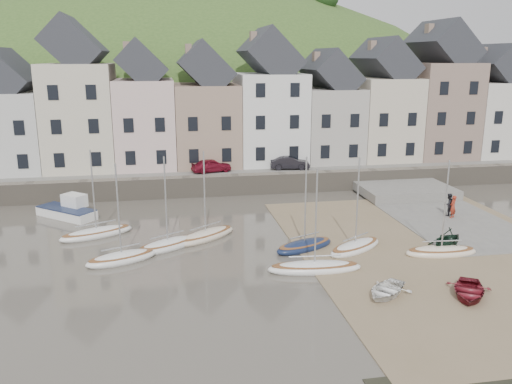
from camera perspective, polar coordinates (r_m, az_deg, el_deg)
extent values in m
plane|color=#4A443A|center=(31.93, 1.89, -7.88)|extent=(160.00, 160.00, 0.00)
cube|color=#365421|center=(62.25, -4.18, 3.88)|extent=(90.00, 30.00, 1.50)
cube|color=slate|center=(50.88, -2.85, 2.43)|extent=(70.00, 7.00, 0.10)
cube|color=slate|center=(47.64, -2.30, 0.81)|extent=(70.00, 1.20, 1.80)
cube|color=#7D6A4C|center=(35.71, 19.54, -6.22)|extent=(18.00, 26.00, 0.06)
cube|color=slate|center=(44.21, 19.06, -2.21)|extent=(8.00, 18.00, 0.12)
ellipsoid|color=#365421|center=(93.86, -8.81, -4.45)|extent=(134.40, 84.00, 84.00)
cylinder|color=#382619|center=(78.72, -22.73, 17.67)|extent=(0.50, 0.50, 3.00)
cylinder|color=#382619|center=(81.12, -11.91, 18.31)|extent=(0.50, 0.50, 3.00)
cylinder|color=#382619|center=(80.03, -1.32, 18.65)|extent=(0.50, 0.50, 3.00)
cylinder|color=#382619|center=(81.76, 7.59, 18.45)|extent=(0.50, 0.50, 3.00)
cube|color=beige|center=(55.11, -24.67, 5.97)|extent=(5.80, 8.00, 7.50)
cube|color=beige|center=(53.74, -18.41, 7.71)|extent=(6.40, 8.00, 10.00)
cube|color=gray|center=(53.77, -20.89, 16.32)|extent=(0.60, 0.90, 1.40)
cube|color=beige|center=(53.30, -11.86, 7.27)|extent=(5.60, 8.00, 8.50)
cube|color=gray|center=(52.98, -13.83, 14.80)|extent=(0.60, 0.90, 1.40)
cube|color=gray|center=(53.47, -5.41, 7.27)|extent=(6.20, 8.00, 8.00)
cube|color=gray|center=(52.96, -7.33, 14.87)|extent=(0.60, 0.90, 1.40)
cube|color=silver|center=(54.31, 1.43, 7.97)|extent=(6.60, 8.00, 9.00)
cube|color=gray|center=(53.68, -0.31, 16.26)|extent=(0.60, 0.90, 1.40)
cube|color=#A9A39A|center=(55.97, 7.76, 7.26)|extent=(5.80, 8.00, 7.50)
cube|color=gray|center=(55.12, 6.52, 14.15)|extent=(0.60, 0.90, 1.40)
cube|color=beige|center=(57.99, 13.44, 7.74)|extent=(6.00, 8.00, 8.50)
cube|color=gray|center=(57.07, 12.45, 15.02)|extent=(0.60, 0.90, 1.40)
cube|color=gray|center=(60.66, 18.98, 8.35)|extent=(6.40, 8.00, 10.00)
cube|color=gray|center=(59.70, 18.24, 16.25)|extent=(0.60, 0.90, 1.40)
cube|color=silver|center=(63.94, 23.78, 7.29)|extent=(5.80, 8.00, 8.00)
cube|color=gray|center=(62.80, 23.30, 13.59)|extent=(0.60, 0.90, 1.40)
ellipsoid|color=white|center=(38.30, -16.88, -4.35)|extent=(5.28, 3.48, 0.84)
ellipsoid|color=brown|center=(38.23, -16.90, -4.03)|extent=(4.85, 3.18, 0.20)
cylinder|color=#B2B5B7|center=(37.45, -17.22, 0.15)|extent=(0.10, 0.10, 5.60)
cylinder|color=#B2B5B7|center=(38.07, -16.96, -3.28)|extent=(2.60, 1.23, 0.08)
ellipsoid|color=white|center=(33.30, -14.35, -7.02)|extent=(4.64, 3.03, 0.84)
ellipsoid|color=brown|center=(33.22, -14.37, -6.66)|extent=(4.26, 2.77, 0.20)
cylinder|color=#B2B5B7|center=(32.32, -14.69, -1.89)|extent=(0.10, 0.10, 5.60)
cylinder|color=#B2B5B7|center=(33.04, -14.43, -5.81)|extent=(2.27, 0.98, 0.08)
ellipsoid|color=beige|center=(36.33, -5.48, -4.79)|extent=(4.93, 4.18, 0.84)
ellipsoid|color=brown|center=(36.26, -5.49, -4.46)|extent=(4.52, 3.83, 0.20)
cylinder|color=#B2B5B7|center=(35.43, -5.60, -0.05)|extent=(0.10, 0.10, 5.60)
cylinder|color=#B2B5B7|center=(36.09, -5.51, -3.66)|extent=(2.27, 1.70, 0.08)
ellipsoid|color=white|center=(34.91, -9.54, -5.74)|extent=(4.69, 3.67, 0.84)
ellipsoid|color=brown|center=(34.83, -9.55, -5.40)|extent=(4.30, 3.36, 0.20)
cylinder|color=#B2B5B7|center=(33.97, -9.75, -0.83)|extent=(0.10, 0.10, 5.60)
cylinder|color=#B2B5B7|center=(34.66, -9.59, -4.58)|extent=(2.19, 1.38, 0.08)
ellipsoid|color=white|center=(31.10, 6.35, -8.20)|extent=(5.65, 1.95, 0.84)
ellipsoid|color=brown|center=(31.02, 6.36, -7.82)|extent=(5.19, 1.77, 0.20)
cylinder|color=#B2B5B7|center=(30.05, 6.52, -2.73)|extent=(0.10, 0.10, 5.60)
cylinder|color=#B2B5B7|center=(30.82, 6.39, -6.91)|extent=(3.04, 0.33, 0.08)
ellipsoid|color=#152141|center=(34.43, 5.27, -5.88)|extent=(4.58, 3.11, 0.84)
ellipsoid|color=brown|center=(34.36, 5.28, -5.54)|extent=(4.21, 2.85, 0.20)
cylinder|color=#B2B5B7|center=(33.49, 5.39, -0.90)|extent=(0.10, 0.10, 5.60)
cylinder|color=#B2B5B7|center=(34.18, 5.30, -4.70)|extent=(2.22, 1.03, 0.08)
ellipsoid|color=white|center=(34.65, 10.69, -5.95)|extent=(4.70, 3.69, 0.84)
ellipsoid|color=brown|center=(34.57, 10.71, -5.61)|extent=(4.32, 3.38, 0.20)
cylinder|color=#B2B5B7|center=(33.70, 10.93, -1.01)|extent=(0.10, 0.10, 5.60)
cylinder|color=#B2B5B7|center=(34.39, 10.75, -4.78)|extent=(2.20, 1.40, 0.08)
ellipsoid|color=beige|center=(35.28, 19.40, -6.18)|extent=(4.69, 1.81, 0.84)
ellipsoid|color=brown|center=(35.20, 19.43, -5.84)|extent=(4.31, 1.64, 0.20)
cylinder|color=#B2B5B7|center=(34.35, 19.83, -1.32)|extent=(0.10, 0.10, 5.60)
cylinder|color=#B2B5B7|center=(35.03, 19.50, -5.03)|extent=(2.53, 0.25, 0.08)
cube|color=white|center=(43.48, -19.83, -2.15)|extent=(4.96, 4.59, 0.70)
cube|color=#152141|center=(43.38, -19.88, -1.68)|extent=(4.92, 4.57, 0.08)
cube|color=white|center=(43.63, -19.08, -0.87)|extent=(2.13, 2.07, 1.00)
imported|color=white|center=(28.64, 13.90, -10.26)|extent=(3.60, 3.52, 0.61)
imported|color=black|center=(36.01, 20.02, -4.81)|extent=(3.61, 3.47, 1.46)
imported|color=maroon|center=(29.78, 22.04, -9.88)|extent=(3.64, 3.94, 0.67)
imported|color=maroon|center=(43.00, 20.54, -1.50)|extent=(0.77, 0.71, 1.76)
imported|color=black|center=(43.46, 20.13, -1.28)|extent=(1.03, 0.91, 1.78)
imported|color=maroon|center=(49.57, -4.85, 2.89)|extent=(3.97, 2.28, 1.27)
imported|color=black|center=(50.80, 3.69, 3.17)|extent=(3.89, 1.80, 1.24)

